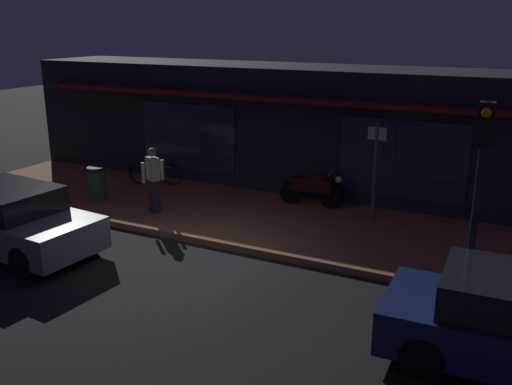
{
  "coord_description": "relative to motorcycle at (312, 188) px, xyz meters",
  "views": [
    {
      "loc": [
        6.22,
        -8.99,
        4.79
      ],
      "look_at": [
        0.41,
        2.4,
        0.95
      ],
      "focal_mm": 39.76,
      "sensor_mm": 36.0,
      "label": 1
    }
  ],
  "objects": [
    {
      "name": "storefront_building",
      "position": [
        -1.07,
        2.02,
        1.16
      ],
      "size": [
        18.0,
        3.3,
        3.6
      ],
      "color": "black",
      "rests_on": "ground_plane"
    },
    {
      "name": "trash_bin",
      "position": [
        -5.37,
        -2.2,
        -0.03
      ],
      "size": [
        0.48,
        0.48,
        0.93
      ],
      "color": "#2D4C33",
      "rests_on": "sidewalk_slab"
    },
    {
      "name": "parked_car_far",
      "position": [
        -4.85,
        -5.47,
        0.06
      ],
      "size": [
        4.22,
        2.07,
        1.42
      ],
      "color": "black",
      "rests_on": "ground_plane"
    },
    {
      "name": "person_photographer",
      "position": [
        -3.39,
        -2.3,
        0.38
      ],
      "size": [
        0.44,
        0.58,
        1.67
      ],
      "color": "#28232D",
      "rests_on": "sidewalk_slab"
    },
    {
      "name": "bicycle_parked",
      "position": [
        -4.9,
        -0.19,
        -0.14
      ],
      "size": [
        1.58,
        0.63,
        0.91
      ],
      "color": "black",
      "rests_on": "sidewalk_slab"
    },
    {
      "name": "sign_post",
      "position": [
        1.74,
        -0.4,
        0.86
      ],
      "size": [
        0.44,
        0.09,
        2.4
      ],
      "color": "#47474C",
      "rests_on": "sidewalk_slab"
    },
    {
      "name": "traffic_light_pole",
      "position": [
        4.35,
        -3.79,
        1.83
      ],
      "size": [
        0.24,
        0.33,
        3.6
      ],
      "color": "black",
      "rests_on": "ground_plane"
    },
    {
      "name": "sidewalk_slab",
      "position": [
        -1.07,
        -1.37,
        -0.57
      ],
      "size": [
        18.0,
        4.0,
        0.15
      ],
      "primitive_type": "cube",
      "color": "brown",
      "rests_on": "ground_plane"
    },
    {
      "name": "motorcycle",
      "position": [
        0.0,
        0.0,
        0.0
      ],
      "size": [
        1.7,
        0.55,
        0.97
      ],
      "color": "black",
      "rests_on": "sidewalk_slab"
    },
    {
      "name": "ground_plane",
      "position": [
        -1.07,
        -4.37,
        -0.65
      ],
      "size": [
        60.0,
        60.0,
        0.0
      ],
      "primitive_type": "plane",
      "color": "black"
    }
  ]
}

